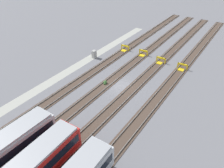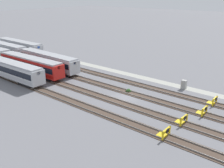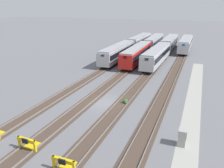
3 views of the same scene
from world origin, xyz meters
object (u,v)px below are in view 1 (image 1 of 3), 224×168
Objects in this scene: bumper_stop_far_inner_track at (182,67)px; bumper_stop_middle_track at (160,61)px; bumper_stop_nearest_track at (125,48)px; bumper_stop_near_inner_track at (143,53)px; electrical_cabinet at (94,54)px; weed_clump at (105,82)px.

bumper_stop_middle_track is at bearing -92.06° from bumper_stop_far_inner_track.
bumper_stop_near_inner_track is (-0.13, 4.52, 0.00)m from bumper_stop_nearest_track.
electrical_cabinet is at bearing -28.15° from bumper_stop_nearest_track.
bumper_stop_near_inner_track is 1.00× the size of bumper_stop_middle_track.
electrical_cabinet reaches higher than weed_clump.
bumper_stop_far_inner_track is (1.22, 9.04, 0.00)m from bumper_stop_near_inner_track.
weed_clump is (13.50, -0.31, -0.27)m from bumper_stop_near_inner_track.
bumper_stop_far_inner_track is at bearing 82.33° from bumper_stop_near_inner_track.
bumper_stop_far_inner_track is 1.25× the size of electrical_cabinet.
bumper_stop_near_inner_track is 1.00× the size of bumper_stop_far_inner_track.
bumper_stop_near_inner_track is 9.12m from bumper_stop_far_inner_track.
bumper_stop_nearest_track is 14.02m from weed_clump.
electrical_cabinet is (5.49, -17.07, 0.29)m from bumper_stop_far_inner_track.
bumper_stop_far_inner_track is at bearing 142.73° from weed_clump.
bumper_stop_nearest_track is at bearing 151.85° from electrical_cabinet.
bumper_stop_nearest_track and bumper_stop_near_inner_track have the same top height.
electrical_cabinet reaches higher than bumper_stop_middle_track.
bumper_stop_nearest_track is 1.00× the size of bumper_stop_middle_track.
bumper_stop_near_inner_track is at bearing 129.84° from electrical_cabinet.
bumper_stop_near_inner_track is at bearing 91.64° from bumper_stop_nearest_track.
bumper_stop_near_inner_track is at bearing -97.67° from bumper_stop_far_inner_track.
weed_clump is at bearing -37.27° from bumper_stop_far_inner_track.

